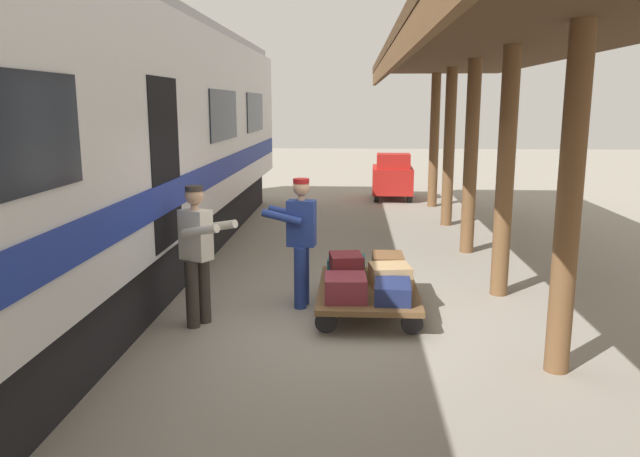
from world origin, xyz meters
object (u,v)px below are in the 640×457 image
at_px(suitcase_navy_fabric, 393,291).
at_px(baggage_tug, 392,177).
at_px(suitcase_teal_softside, 346,266).
at_px(porter_in_overalls, 300,238).
at_px(suitcase_tan_vintage, 390,276).
at_px(train_car, 42,153).
at_px(suitcase_maroon_trunk, 346,262).
at_px(suitcase_brown_leather, 388,265).
at_px(suitcase_cream_canvas, 346,278).
at_px(suitcase_burgundy_valise, 345,288).
at_px(luggage_cart, 368,290).
at_px(porter_by_door, 198,251).

relative_size(suitcase_navy_fabric, baggage_tug, 0.35).
bearing_deg(suitcase_teal_softside, porter_in_overalls, 30.72).
bearing_deg(porter_in_overalls, suitcase_tan_vintage, 171.07).
distance_m(train_car, suitcase_maroon_trunk, 3.93).
height_order(suitcase_brown_leather, porter_in_overalls, porter_in_overalls).
height_order(suitcase_cream_canvas, suitcase_burgundy_valise, suitcase_burgundy_valise).
xyz_separation_m(train_car, suitcase_teal_softside, (-3.64, -0.99, -1.60)).
bearing_deg(porter_in_overalls, baggage_tug, -100.64).
xyz_separation_m(luggage_cart, baggage_tug, (-0.89, -9.62, 0.34)).
bearing_deg(baggage_tug, luggage_cart, 84.74).
bearing_deg(suitcase_navy_fabric, suitcase_cream_canvas, -43.85).
distance_m(suitcase_teal_softside, suitcase_navy_fabric, 1.23).
distance_m(suitcase_cream_canvas, suitcase_brown_leather, 0.79).
bearing_deg(suitcase_teal_softside, suitcase_maroon_trunk, 90.09).
xyz_separation_m(luggage_cart, porter_by_door, (2.04, 0.61, 0.64)).
xyz_separation_m(suitcase_navy_fabric, suitcase_brown_leather, (0.00, -1.09, 0.04)).
height_order(suitcase_navy_fabric, suitcase_brown_leather, suitcase_brown_leather).
relative_size(suitcase_cream_canvas, baggage_tug, 0.33).
bearing_deg(suitcase_tan_vintage, porter_in_overalls, -8.93).
height_order(suitcase_tan_vintage, porter_by_door, porter_by_door).
bearing_deg(suitcase_maroon_trunk, suitcase_navy_fabric, 135.00).
bearing_deg(suitcase_burgundy_valise, porter_by_door, 2.26).
distance_m(luggage_cart, baggage_tug, 9.67).
bearing_deg(porter_by_door, suitcase_burgundy_valise, -177.74).
bearing_deg(suitcase_cream_canvas, suitcase_burgundy_valise, 90.00).
height_order(suitcase_burgundy_valise, porter_by_door, porter_by_door).
distance_m(suitcase_tan_vintage, porter_by_door, 2.45).
distance_m(train_car, suitcase_cream_canvas, 4.01).
bearing_deg(suitcase_maroon_trunk, baggage_tug, -96.94).
xyz_separation_m(suitcase_navy_fabric, baggage_tug, (-0.60, -10.17, 0.18)).
distance_m(suitcase_cream_canvas, suitcase_tan_vintage, 0.57).
xyz_separation_m(suitcase_cream_canvas, suitcase_navy_fabric, (-0.57, 0.54, 0.00)).
distance_m(suitcase_teal_softside, suitcase_tan_vintage, 0.78).
height_order(suitcase_cream_canvas, suitcase_brown_leather, suitcase_brown_leather).
height_order(suitcase_burgundy_valise, suitcase_brown_leather, suitcase_brown_leather).
bearing_deg(suitcase_tan_vintage, porter_by_door, 14.77).
relative_size(luggage_cart, suitcase_brown_leather, 3.65).
relative_size(suitcase_navy_fabric, porter_by_door, 0.36).
xyz_separation_m(suitcase_navy_fabric, suitcase_tan_vintage, (0.00, -0.54, 0.03)).
bearing_deg(suitcase_burgundy_valise, porter_in_overalls, -50.24).
xyz_separation_m(luggage_cart, suitcase_teal_softside, (0.28, -0.54, 0.17)).
bearing_deg(suitcase_teal_softside, suitcase_cream_canvas, 90.00).
xyz_separation_m(suitcase_teal_softside, suitcase_brown_leather, (-0.57, 0.00, 0.02)).
xyz_separation_m(porter_by_door, baggage_tug, (-2.93, -10.24, -0.30)).
height_order(suitcase_burgundy_valise, baggage_tug, baggage_tug).
distance_m(train_car, baggage_tug, 11.25).
bearing_deg(train_car, suitcase_burgundy_valise, 178.45).
bearing_deg(suitcase_burgundy_valise, baggage_tug, -96.56).
bearing_deg(suitcase_brown_leather, suitcase_teal_softside, 0.00).
bearing_deg(suitcase_brown_leather, suitcase_burgundy_valise, 62.50).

